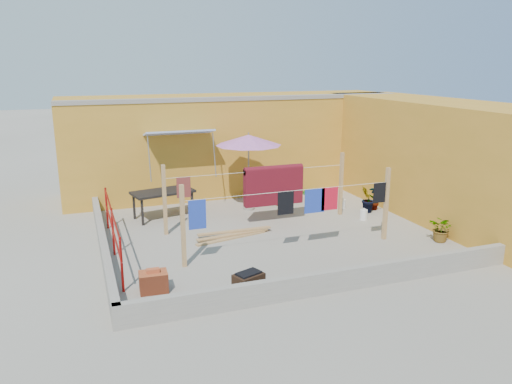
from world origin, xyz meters
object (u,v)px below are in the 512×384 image
Objects in this scene: outdoor_table at (163,194)px; brick_stack at (154,282)px; brazier at (249,285)px; green_hose at (310,193)px; patio_umbrella at (249,141)px; water_jug_a at (364,215)px; water_jug_b at (342,204)px; white_basin at (375,273)px; plant_back_a at (282,192)px.

outdoor_table reaches higher than brick_stack.
outdoor_table is 5.47m from brazier.
brick_stack is 0.88× the size of brazier.
brick_stack reaches higher than green_hose.
outdoor_table is 5.19m from green_hose.
patio_umbrella is 2.87m from outdoor_table.
water_jug_a is 1.05× the size of water_jug_b.
white_basin is (2.75, 0.00, -0.19)m from brazier.
outdoor_table is 5.61m from water_jug_a.
brazier is (0.64, -5.41, -0.47)m from outdoor_table.
outdoor_table is 5.78× the size of water_jug_b.
white_basin reaches higher than green_hose.
brick_stack is 4.46m from white_basin.
water_jug_a is 2.65m from plant_back_a.
water_jug_a is at bearing 22.22° from brick_stack.
water_jug_a is (5.18, -2.07, -0.56)m from outdoor_table.
water_jug_a is (2.65, -2.06, -1.91)m from patio_umbrella.
green_hose is (-0.14, 1.87, -0.10)m from water_jug_b.
white_basin is 5.49m from plant_back_a.
water_jug_b is (4.55, 4.53, -0.10)m from brazier.
patio_umbrella reaches higher than brazier.
white_basin is 0.88× the size of green_hose.
brazier is 1.28× the size of white_basin.
water_jug_a is at bearing -53.90° from plant_back_a.
water_jug_b is (1.81, 4.53, 0.09)m from white_basin.
brick_stack is 1.78× the size of water_jug_b.
white_basin is 1.50× the size of water_jug_a.
white_basin is (4.38, -0.81, -0.15)m from brick_stack.
plant_back_a is at bearing 0.92° from outdoor_table.
plant_back_a reaches higher than white_basin.
patio_umbrella is 4.66× the size of white_basin.
brazier reaches higher than water_jug_b.
water_jug_b is at bearing 68.26° from white_basin.
brick_stack reaches higher than white_basin.
water_jug_b is 1.84m from plant_back_a.
plant_back_a is (1.10, 0.07, -1.65)m from patio_umbrella.
brazier reaches higher than water_jug_a.
water_jug_a reaches higher than water_jug_b.
brazier is 2.02× the size of water_jug_b.
water_jug_a is at bearing -87.52° from green_hose.
plant_back_a is (-1.55, 2.13, 0.26)m from water_jug_a.
water_jug_b is at bearing -30.96° from plant_back_a.
patio_umbrella reaches higher than white_basin.
brick_stack is 6.56m from plant_back_a.
green_hose is at bearing 33.26° from plant_back_a.
water_jug_b is 0.56× the size of green_hose.
outdoor_table is at bearing 122.05° from white_basin.
brazier is at bearing -109.28° from patio_umbrella.
water_jug_a is 3.07m from green_hose.
water_jug_a is (6.17, 2.52, -0.05)m from brick_stack.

